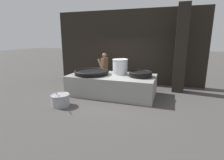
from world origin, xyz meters
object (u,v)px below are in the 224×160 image
object	(u,v)px
giant_wok_near	(92,72)
stock_pot	(120,66)
cook	(104,68)
prep_bowl_vegetables	(60,99)
giant_wok_far	(141,74)

from	to	relation	value
giant_wok_near	stock_pot	world-z (taller)	stock_pot
stock_pot	cook	size ratio (longest dim) A/B	0.41
giant_wok_near	prep_bowl_vegetables	xyz separation A→B (m)	(-0.45, -1.68, -0.71)
cook	giant_wok_far	bearing A→B (deg)	155.83
giant_wok_far	stock_pot	distance (m)	0.99
stock_pot	cook	world-z (taller)	cook
giant_wok_near	prep_bowl_vegetables	world-z (taller)	giant_wok_near
giant_wok_near	giant_wok_far	bearing A→B (deg)	6.52
stock_pot	cook	bearing A→B (deg)	137.36
stock_pot	giant_wok_far	bearing A→B (deg)	-15.13
giant_wok_far	cook	size ratio (longest dim) A/B	0.58
stock_pot	prep_bowl_vegetables	xyz separation A→B (m)	(-1.58, -2.17, -0.95)
giant_wok_far	cook	world-z (taller)	cook
stock_pot	prep_bowl_vegetables	bearing A→B (deg)	-126.00
stock_pot	prep_bowl_vegetables	distance (m)	2.85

